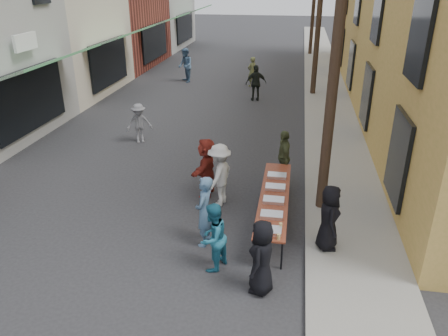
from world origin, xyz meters
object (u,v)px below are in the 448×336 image
(serving_table, at_px, (274,197))
(guest_front_a, at_px, (262,257))
(server, at_px, (329,218))
(guest_front_c, at_px, (213,237))
(utility_pole_mid, at_px, (320,1))
(catering_tray_sausage, at_px, (270,230))
(utility_pole_near, at_px, (338,34))

(serving_table, relative_size, guest_front_a, 2.57)
(server, bearing_deg, guest_front_c, 107.11)
(utility_pole_mid, relative_size, guest_front_a, 5.78)
(utility_pole_mid, distance_m, server, 14.40)
(catering_tray_sausage, xyz_separation_m, guest_front_c, (-1.15, -0.42, -0.03))
(utility_pole_mid, height_order, catering_tray_sausage, utility_pole_mid)
(guest_front_a, bearing_deg, catering_tray_sausage, -172.79)
(guest_front_c, bearing_deg, utility_pole_near, 164.91)
(guest_front_a, relative_size, guest_front_c, 1.02)
(catering_tray_sausage, bearing_deg, serving_table, 90.00)
(guest_front_c, relative_size, server, 1.00)
(utility_pole_mid, distance_m, guest_front_c, 15.60)
(utility_pole_near, height_order, catering_tray_sausage, utility_pole_near)
(utility_pole_mid, bearing_deg, serving_table, -95.31)
(serving_table, height_order, server, server)
(server, bearing_deg, serving_table, 44.05)
(guest_front_a, distance_m, server, 2.06)
(utility_pole_near, distance_m, serving_table, 4.07)
(utility_pole_mid, height_order, serving_table, utility_pole_mid)
(catering_tray_sausage, height_order, guest_front_a, guest_front_a)
(utility_pole_near, height_order, utility_pole_mid, same)
(guest_front_a, bearing_deg, utility_pole_near, 171.89)
(utility_pole_mid, xyz_separation_m, server, (0.05, -13.93, -3.64))
(utility_pole_mid, bearing_deg, guest_front_a, -94.71)
(utility_pole_mid, bearing_deg, catering_tray_sausage, -94.71)
(guest_front_a, bearing_deg, guest_front_c, -105.02)
(utility_pole_near, xyz_separation_m, server, (0.05, -1.93, -3.64))
(utility_pole_mid, distance_m, guest_front_a, 16.00)
(guest_front_a, bearing_deg, server, 151.81)
(guest_front_c, distance_m, server, 2.61)
(utility_pole_mid, height_order, guest_front_a, utility_pole_mid)
(utility_pole_near, bearing_deg, guest_front_c, -128.31)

